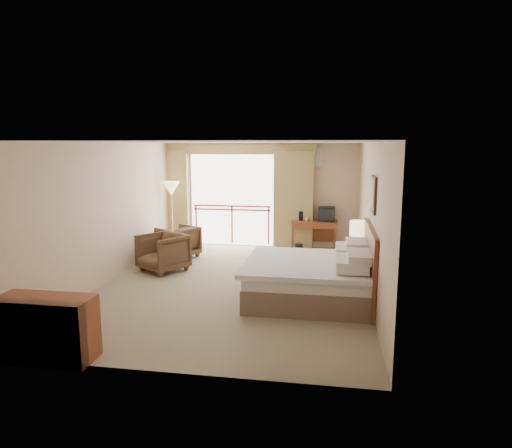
% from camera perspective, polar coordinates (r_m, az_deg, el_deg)
% --- Properties ---
extents(floor, '(7.00, 7.00, 0.00)m').
position_cam_1_polar(floor, '(8.87, -2.71, -7.55)').
color(floor, '#7E7457').
rests_on(floor, ground).
extents(ceiling, '(7.00, 7.00, 0.00)m').
position_cam_1_polar(ceiling, '(8.46, -2.86, 10.18)').
color(ceiling, white).
rests_on(ceiling, wall_back).
extents(wall_back, '(5.00, 0.00, 5.00)m').
position_cam_1_polar(wall_back, '(11.98, 0.74, 3.63)').
color(wall_back, '#C9AC8F').
rests_on(wall_back, ground).
extents(wall_front, '(5.00, 0.00, 5.00)m').
position_cam_1_polar(wall_front, '(5.26, -10.83, -4.67)').
color(wall_front, '#C9AC8F').
rests_on(wall_front, ground).
extents(wall_left, '(0.00, 7.00, 7.00)m').
position_cam_1_polar(wall_left, '(9.40, -17.85, 1.43)').
color(wall_left, '#C9AC8F').
rests_on(wall_left, ground).
extents(wall_right, '(0.00, 7.00, 7.00)m').
position_cam_1_polar(wall_right, '(8.40, 14.13, 0.65)').
color(wall_right, '#C9AC8F').
rests_on(wall_right, ground).
extents(balcony_door, '(2.40, 0.00, 2.40)m').
position_cam_1_polar(balcony_door, '(12.12, -3.02, 2.98)').
color(balcony_door, white).
rests_on(balcony_door, wall_back).
extents(balcony_railing, '(2.09, 0.03, 1.02)m').
position_cam_1_polar(balcony_railing, '(12.15, -3.03, 1.15)').
color(balcony_railing, '#AC250E').
rests_on(balcony_railing, wall_back).
extents(curtain_left, '(1.00, 0.26, 2.50)m').
position_cam_1_polar(curtain_left, '(12.45, -10.61, 3.24)').
color(curtain_left, olive).
rests_on(curtain_left, wall_back).
extents(curtain_right, '(1.00, 0.26, 2.50)m').
position_cam_1_polar(curtain_right, '(11.74, 4.74, 2.98)').
color(curtain_right, olive).
rests_on(curtain_right, wall_back).
extents(valance, '(4.40, 0.22, 0.28)m').
position_cam_1_polar(valance, '(11.93, -3.19, 9.37)').
color(valance, olive).
rests_on(valance, wall_back).
extents(hvac_vent, '(0.50, 0.04, 0.50)m').
position_cam_1_polar(hvac_vent, '(11.75, 7.07, 8.33)').
color(hvac_vent, silver).
rests_on(hvac_vent, wall_back).
extents(bed, '(2.13, 2.06, 0.97)m').
position_cam_1_polar(bed, '(8.01, 6.96, -6.72)').
color(bed, brown).
rests_on(bed, floor).
extents(headboard, '(0.06, 2.10, 1.30)m').
position_cam_1_polar(headboard, '(7.96, 13.98, -5.01)').
color(headboard, maroon).
rests_on(headboard, wall_right).
extents(framed_art, '(0.04, 0.72, 0.60)m').
position_cam_1_polar(framed_art, '(7.74, 14.43, 3.61)').
color(framed_art, black).
rests_on(framed_art, wall_right).
extents(nightstand, '(0.37, 0.44, 0.53)m').
position_cam_1_polar(nightstand, '(9.29, 12.56, -5.25)').
color(nightstand, maroon).
rests_on(nightstand, floor).
extents(table_lamp, '(0.35, 0.35, 0.62)m').
position_cam_1_polar(table_lamp, '(9.18, 12.72, -0.62)').
color(table_lamp, tan).
rests_on(table_lamp, nightstand).
extents(phone, '(0.21, 0.17, 0.09)m').
position_cam_1_polar(phone, '(9.07, 12.37, -3.60)').
color(phone, black).
rests_on(phone, nightstand).
extents(desk, '(1.15, 0.56, 0.75)m').
position_cam_1_polar(desk, '(11.73, 7.32, -0.35)').
color(desk, maroon).
rests_on(desk, floor).
extents(tv, '(0.40, 0.32, 0.37)m').
position_cam_1_polar(tv, '(11.62, 8.83, 1.24)').
color(tv, black).
rests_on(tv, desk).
extents(coffee_maker, '(0.14, 0.14, 0.24)m').
position_cam_1_polar(coffee_maker, '(11.66, 5.62, 1.01)').
color(coffee_maker, black).
rests_on(coffee_maker, desk).
extents(cup, '(0.07, 0.07, 0.10)m').
position_cam_1_polar(cup, '(11.61, 6.34, 0.61)').
color(cup, white).
rests_on(cup, desk).
extents(wastebasket, '(0.28, 0.28, 0.27)m').
position_cam_1_polar(wastebasket, '(11.15, 5.33, -3.21)').
color(wastebasket, black).
rests_on(wastebasket, floor).
extents(armchair_far, '(1.13, 1.12, 0.75)m').
position_cam_1_polar(armchair_far, '(11.10, -9.67, -4.09)').
color(armchair_far, '#442E1D').
rests_on(armchair_far, floor).
extents(armchair_near, '(1.19, 1.20, 0.80)m').
position_cam_1_polar(armchair_near, '(9.98, -11.47, -5.74)').
color(armchair_near, '#442E1D').
rests_on(armchair_near, floor).
extents(side_table, '(0.54, 0.54, 0.58)m').
position_cam_1_polar(side_table, '(10.73, -11.02, -2.43)').
color(side_table, black).
rests_on(side_table, floor).
extents(book, '(0.24, 0.28, 0.02)m').
position_cam_1_polar(book, '(10.69, -11.05, -1.44)').
color(book, white).
rests_on(book, side_table).
extents(floor_lamp, '(0.44, 0.44, 1.73)m').
position_cam_1_polar(floor_lamp, '(11.82, -10.55, 4.08)').
color(floor_lamp, tan).
rests_on(floor_lamp, floor).
extents(dresser, '(1.21, 0.51, 0.81)m').
position_cam_1_polar(dresser, '(6.37, -24.81, -11.77)').
color(dresser, maroon).
rests_on(dresser, floor).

